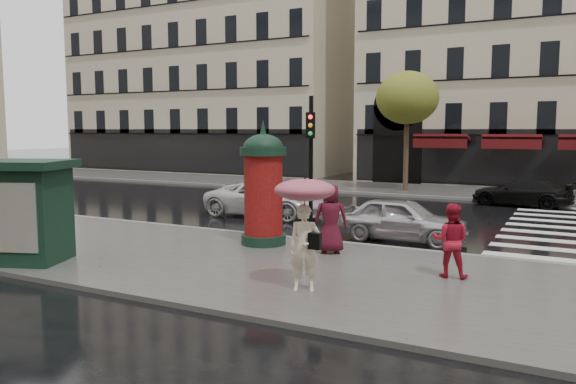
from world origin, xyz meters
The scene contains 18 objects.
ground centered at (0.00, 0.00, 0.00)m, with size 160.00×160.00×0.00m, color black.
near_sidewalk centered at (0.00, -0.50, 0.06)m, with size 90.00×7.00×0.12m, color #474744.
far_sidewalk centered at (0.00, 19.00, 0.06)m, with size 90.00×6.00×0.12m, color #474744.
near_kerb centered at (0.00, 3.00, 0.07)m, with size 90.00×0.25×0.14m, color slate.
far_kerb centered at (0.00, 16.00, 0.07)m, with size 90.00×0.25×0.14m, color slate.
zebra_crossing centered at (6.00, 9.60, 0.01)m, with size 3.60×11.75×0.01m, color silver.
bldg_far_left centered at (-22.00, 30.00, 11.31)m, with size 24.00×14.00×22.90m.
tree_far_left centered at (-2.00, 18.00, 5.17)m, with size 3.40×3.40×6.64m.
woman_umbrella centered at (1.53, -2.10, 1.72)m, with size 1.26×1.26×2.43m.
woman_red centered at (4.00, 0.43, 0.97)m, with size 0.82×0.64×1.70m, color #AB152A.
man_burgundy centered at (0.58, 1.50, 1.07)m, with size 0.93×0.61×1.91m, color #4A0E1E.
morris_column centered at (-1.65, 1.71, 1.87)m, with size 1.36×1.36×3.65m.
traffic_light centered at (-0.61, 2.72, 2.76)m, with size 0.32×0.43×4.35m.
newsstand centered at (-5.89, -3.00, 1.45)m, with size 2.64×2.44×2.59m.
car_silver centered at (1.67, 4.56, 0.69)m, with size 1.63×4.06×1.38m, color silver.
car_white centered at (-4.56, 7.01, 0.69)m, with size 2.30×4.99×1.39m, color silver.
car_black centered at (4.24, 15.00, 0.63)m, with size 1.76×4.33×1.26m, color black.
car_far_silver centered at (-8.01, 11.91, 0.62)m, with size 1.48×3.67×1.25m, color #BABBC0.
Camera 1 is at (6.52, -12.41, 3.48)m, focal length 35.00 mm.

